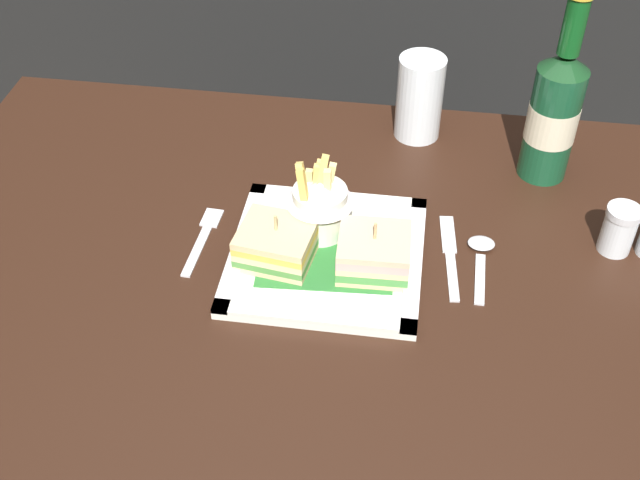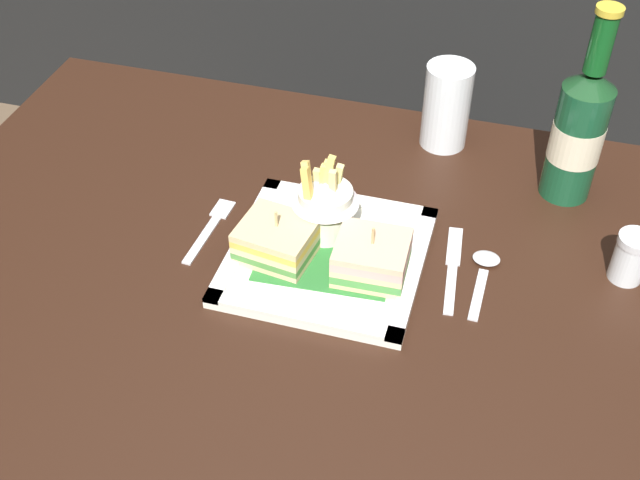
{
  "view_description": "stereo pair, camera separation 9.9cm",
  "coord_description": "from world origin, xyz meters",
  "px_view_note": "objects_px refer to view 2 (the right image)",
  "views": [
    {
      "loc": [
        0.11,
        -0.72,
        1.49
      ],
      "look_at": [
        0.01,
        0.01,
        0.82
      ],
      "focal_mm": 45.3,
      "sensor_mm": 36.0,
      "label": 1
    },
    {
      "loc": [
        0.21,
        -0.7,
        1.49
      ],
      "look_at": [
        0.01,
        0.01,
        0.82
      ],
      "focal_mm": 45.3,
      "sensor_mm": 36.0,
      "label": 2
    }
  ],
  "objects_px": {
    "sandwich_half_left": "(277,241)",
    "knife": "(453,265)",
    "square_plate": "(327,256)",
    "beer_bottle": "(579,131)",
    "fork": "(211,226)",
    "spoon": "(484,267)",
    "fries_cup": "(325,202)",
    "salt_shaker": "(630,260)",
    "water_glass": "(446,111)",
    "dining_table": "(313,339)",
    "sandwich_half_right": "(372,259)"
  },
  "relations": [
    {
      "from": "beer_bottle",
      "to": "salt_shaker",
      "type": "height_order",
      "value": "beer_bottle"
    },
    {
      "from": "sandwich_half_left",
      "to": "square_plate",
      "type": "bearing_deg",
      "value": 15.91
    },
    {
      "from": "fries_cup",
      "to": "salt_shaker",
      "type": "xyz_separation_m",
      "value": [
        0.38,
        0.03,
        -0.03
      ]
    },
    {
      "from": "sandwich_half_right",
      "to": "knife",
      "type": "bearing_deg",
      "value": 28.34
    },
    {
      "from": "dining_table",
      "to": "sandwich_half_right",
      "type": "relative_size",
      "value": 12.35
    },
    {
      "from": "sandwich_half_left",
      "to": "knife",
      "type": "bearing_deg",
      "value": 13.32
    },
    {
      "from": "sandwich_half_right",
      "to": "dining_table",
      "type": "bearing_deg",
      "value": 179.12
    },
    {
      "from": "square_plate",
      "to": "fries_cup",
      "type": "relative_size",
      "value": 2.08
    },
    {
      "from": "water_glass",
      "to": "knife",
      "type": "relative_size",
      "value": 0.81
    },
    {
      "from": "beer_bottle",
      "to": "square_plate",
      "type": "bearing_deg",
      "value": -141.18
    },
    {
      "from": "square_plate",
      "to": "sandwich_half_right",
      "type": "xyz_separation_m",
      "value": [
        0.06,
        -0.02,
        0.03
      ]
    },
    {
      "from": "sandwich_half_left",
      "to": "knife",
      "type": "xyz_separation_m",
      "value": [
        0.22,
        0.05,
        -0.03
      ]
    },
    {
      "from": "dining_table",
      "to": "fries_cup",
      "type": "height_order",
      "value": "fries_cup"
    },
    {
      "from": "beer_bottle",
      "to": "salt_shaker",
      "type": "relative_size",
      "value": 4.16
    },
    {
      "from": "fork",
      "to": "spoon",
      "type": "relative_size",
      "value": 1.11
    },
    {
      "from": "dining_table",
      "to": "spoon",
      "type": "xyz_separation_m",
      "value": [
        0.21,
        0.05,
        0.14
      ]
    },
    {
      "from": "sandwich_half_left",
      "to": "salt_shaker",
      "type": "relative_size",
      "value": 1.51
    },
    {
      "from": "square_plate",
      "to": "salt_shaker",
      "type": "bearing_deg",
      "value": 11.37
    },
    {
      "from": "dining_table",
      "to": "sandwich_half_left",
      "type": "distance_m",
      "value": 0.18
    },
    {
      "from": "dining_table",
      "to": "knife",
      "type": "relative_size",
      "value": 7.05
    },
    {
      "from": "fork",
      "to": "knife",
      "type": "height_order",
      "value": "same"
    },
    {
      "from": "beer_bottle",
      "to": "spoon",
      "type": "distance_m",
      "value": 0.23
    },
    {
      "from": "square_plate",
      "to": "beer_bottle",
      "type": "relative_size",
      "value": 0.87
    },
    {
      "from": "dining_table",
      "to": "sandwich_half_left",
      "type": "bearing_deg",
      "value": -178.56
    },
    {
      "from": "beer_bottle",
      "to": "fork",
      "type": "bearing_deg",
      "value": -155.12
    },
    {
      "from": "beer_bottle",
      "to": "knife",
      "type": "distance_m",
      "value": 0.25
    },
    {
      "from": "water_glass",
      "to": "salt_shaker",
      "type": "relative_size",
      "value": 1.92
    },
    {
      "from": "fries_cup",
      "to": "salt_shaker",
      "type": "height_order",
      "value": "fries_cup"
    },
    {
      "from": "sandwich_half_left",
      "to": "water_glass",
      "type": "distance_m",
      "value": 0.35
    },
    {
      "from": "spoon",
      "to": "sandwich_half_right",
      "type": "bearing_deg",
      "value": -157.74
    },
    {
      "from": "dining_table",
      "to": "water_glass",
      "type": "xyz_separation_m",
      "value": [
        0.11,
        0.31,
        0.19
      ]
    },
    {
      "from": "dining_table",
      "to": "water_glass",
      "type": "height_order",
      "value": "water_glass"
    },
    {
      "from": "water_glass",
      "to": "spoon",
      "type": "height_order",
      "value": "water_glass"
    },
    {
      "from": "sandwich_half_left",
      "to": "beer_bottle",
      "type": "height_order",
      "value": "beer_bottle"
    },
    {
      "from": "water_glass",
      "to": "knife",
      "type": "xyz_separation_m",
      "value": [
        0.06,
        -0.26,
        -0.05
      ]
    },
    {
      "from": "square_plate",
      "to": "water_glass",
      "type": "xyz_separation_m",
      "value": [
        0.1,
        0.3,
        0.05
      ]
    },
    {
      "from": "square_plate",
      "to": "beer_bottle",
      "type": "height_order",
      "value": "beer_bottle"
    },
    {
      "from": "spoon",
      "to": "knife",
      "type": "bearing_deg",
      "value": -174.56
    },
    {
      "from": "dining_table",
      "to": "salt_shaker",
      "type": "bearing_deg",
      "value": 13.27
    },
    {
      "from": "spoon",
      "to": "beer_bottle",
      "type": "bearing_deg",
      "value": 65.43
    },
    {
      "from": "beer_bottle",
      "to": "water_glass",
      "type": "distance_m",
      "value": 0.2
    },
    {
      "from": "square_plate",
      "to": "fries_cup",
      "type": "distance_m",
      "value": 0.07
    },
    {
      "from": "beer_bottle",
      "to": "fork",
      "type": "distance_m",
      "value": 0.5
    },
    {
      "from": "water_glass",
      "to": "knife",
      "type": "height_order",
      "value": "water_glass"
    },
    {
      "from": "fork",
      "to": "sandwich_half_left",
      "type": "bearing_deg",
      "value": -18.82
    },
    {
      "from": "sandwich_half_right",
      "to": "fork",
      "type": "xyz_separation_m",
      "value": [
        -0.23,
        0.04,
        -0.03
      ]
    },
    {
      "from": "sandwich_half_right",
      "to": "water_glass",
      "type": "height_order",
      "value": "water_glass"
    },
    {
      "from": "salt_shaker",
      "to": "knife",
      "type": "bearing_deg",
      "value": -169.32
    },
    {
      "from": "sandwich_half_left",
      "to": "spoon",
      "type": "relative_size",
      "value": 0.84
    },
    {
      "from": "square_plate",
      "to": "fries_cup",
      "type": "bearing_deg",
      "value": 109.17
    }
  ]
}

